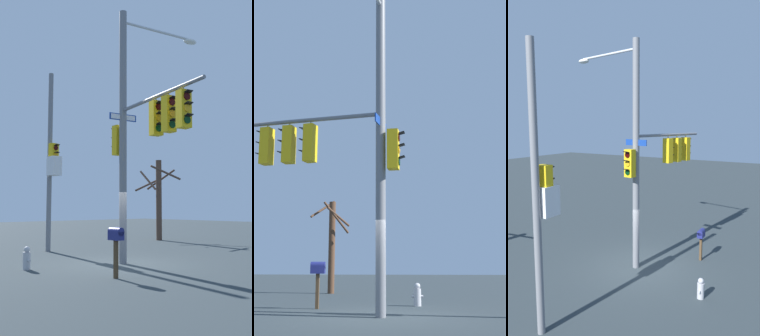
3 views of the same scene
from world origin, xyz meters
The scene contains 5 objects.
ground_plane centered at (0.00, 0.00, 0.00)m, with size 80.00×80.00×0.00m, color #2E373B.
main_signal_pole_assembly centered at (-0.78, -0.14, 4.92)m, with size 5.01×4.37×9.22m.
fire_hydrant centered at (1.08, 3.01, 0.34)m, with size 0.38×0.24×0.73m.
mailbox centered at (-1.98, 1.90, 1.11)m, with size 0.45×0.26×1.41m.
bare_tree_across_street centered at (-2.74, 8.76, 2.27)m, with size 1.90×1.90×4.34m.
Camera 2 is at (0.90, -12.43, 1.40)m, focal length 49.04 mm.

